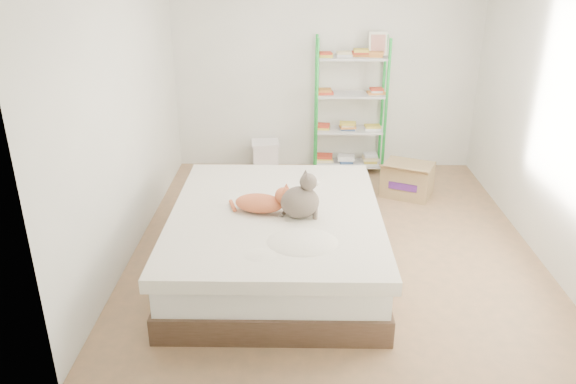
{
  "coord_description": "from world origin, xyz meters",
  "views": [
    {
      "loc": [
        -0.36,
        -4.92,
        2.64
      ],
      "look_at": [
        -0.44,
        -0.26,
        0.62
      ],
      "focal_mm": 35.0,
      "sensor_mm": 36.0,
      "label": 1
    }
  ],
  "objects_px": {
    "orange_cat": "(259,201)",
    "white_bin": "(265,156)",
    "shelf_unit": "(351,107)",
    "grey_cat": "(300,196)",
    "cardboard_box": "(407,179)",
    "bed": "(276,240)"
  },
  "relations": [
    {
      "from": "bed",
      "to": "shelf_unit",
      "type": "height_order",
      "value": "shelf_unit"
    },
    {
      "from": "grey_cat",
      "to": "white_bin",
      "type": "height_order",
      "value": "grey_cat"
    },
    {
      "from": "orange_cat",
      "to": "cardboard_box",
      "type": "distance_m",
      "value": 2.38
    },
    {
      "from": "bed",
      "to": "shelf_unit",
      "type": "bearing_deg",
      "value": 70.98
    },
    {
      "from": "grey_cat",
      "to": "cardboard_box",
      "type": "relative_size",
      "value": 0.57
    },
    {
      "from": "orange_cat",
      "to": "cardboard_box",
      "type": "xyz_separation_m",
      "value": [
        1.6,
        1.69,
        -0.48
      ]
    },
    {
      "from": "shelf_unit",
      "to": "white_bin",
      "type": "distance_m",
      "value": 1.25
    },
    {
      "from": "bed",
      "to": "white_bin",
      "type": "xyz_separation_m",
      "value": [
        -0.22,
        2.41,
        -0.08
      ]
    },
    {
      "from": "bed",
      "to": "white_bin",
      "type": "distance_m",
      "value": 2.43
    },
    {
      "from": "shelf_unit",
      "to": "white_bin",
      "type": "bearing_deg",
      "value": -178.34
    },
    {
      "from": "orange_cat",
      "to": "white_bin",
      "type": "bearing_deg",
      "value": 101.45
    },
    {
      "from": "cardboard_box",
      "to": "white_bin",
      "type": "xyz_separation_m",
      "value": [
        -1.69,
        0.74,
        0.01
      ]
    },
    {
      "from": "orange_cat",
      "to": "bed",
      "type": "bearing_deg",
      "value": 15.72
    },
    {
      "from": "grey_cat",
      "to": "shelf_unit",
      "type": "relative_size",
      "value": 0.23
    },
    {
      "from": "orange_cat",
      "to": "cardboard_box",
      "type": "relative_size",
      "value": 0.72
    },
    {
      "from": "bed",
      "to": "grey_cat",
      "type": "distance_m",
      "value": 0.54
    },
    {
      "from": "cardboard_box",
      "to": "white_bin",
      "type": "bearing_deg",
      "value": -179.67
    },
    {
      "from": "bed",
      "to": "cardboard_box",
      "type": "bearing_deg",
      "value": 48.85
    },
    {
      "from": "grey_cat",
      "to": "shelf_unit",
      "type": "bearing_deg",
      "value": -18.73
    },
    {
      "from": "orange_cat",
      "to": "grey_cat",
      "type": "distance_m",
      "value": 0.37
    },
    {
      "from": "bed",
      "to": "orange_cat",
      "type": "height_order",
      "value": "orange_cat"
    },
    {
      "from": "bed",
      "to": "cardboard_box",
      "type": "xyz_separation_m",
      "value": [
        1.46,
        1.67,
        -0.09
      ]
    }
  ]
}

